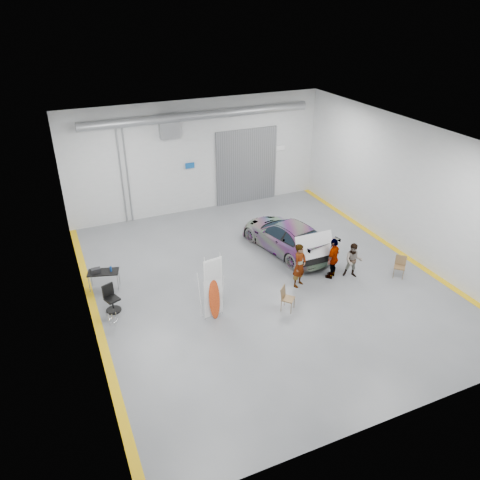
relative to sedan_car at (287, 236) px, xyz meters
name	(u,v)px	position (x,y,z in m)	size (l,w,h in m)	color
ground	(263,279)	(-2.12, -1.88, -0.74)	(16.00, 16.00, 0.00)	slate
room_shell	(247,170)	(-1.88, 0.34, 3.34)	(14.02, 16.18, 6.01)	#BCBDC0
sedan_car	(287,236)	(0.00, 0.00, 0.00)	(2.07, 5.09, 1.47)	white
person_a	(300,265)	(-0.96, -2.84, 0.21)	(0.69, 0.45, 1.90)	olive
person_b	(353,261)	(1.45, -3.16, 0.04)	(0.76, 0.58, 1.55)	slate
person_c	(333,258)	(0.64, -2.84, 0.17)	(1.05, 0.43, 1.82)	brown
surfboard_display	(213,294)	(-4.94, -3.50, 0.34)	(0.75, 0.27, 2.66)	white
folding_chair_near	(288,303)	(-2.18, -4.14, -0.44)	(0.63, 0.72, 0.96)	brown
folding_chair_far	(399,271)	(3.24, -3.98, -0.45)	(0.62, 0.70, 0.93)	brown
shop_stool	(113,318)	(-8.43, -2.43, -0.43)	(0.32, 0.32, 0.62)	black
work_table	(101,272)	(-8.37, 0.14, 0.03)	(1.34, 0.93, 1.00)	gray
office_chair	(112,300)	(-8.28, -1.52, -0.26)	(0.62, 0.65, 1.08)	black
trunk_lid	(314,243)	(0.00, -2.29, 0.76)	(1.72, 1.04, 0.04)	silver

